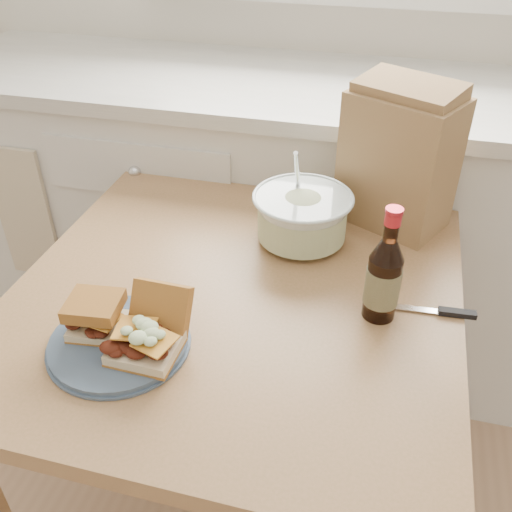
% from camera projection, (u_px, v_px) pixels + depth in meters
% --- Properties ---
extents(cabinet_run, '(2.50, 0.64, 0.94)m').
position_uv_depth(cabinet_run, '(324.00, 223.00, 1.89)').
color(cabinet_run, white).
rests_on(cabinet_run, ground).
extents(dining_table, '(0.90, 0.90, 0.75)m').
position_uv_depth(dining_table, '(236.00, 331.00, 1.22)').
color(dining_table, '#AE7A52').
rests_on(dining_table, ground).
extents(plate, '(0.25, 0.25, 0.02)m').
position_uv_depth(plate, '(119.00, 343.00, 1.02)').
color(plate, '#455870').
rests_on(plate, dining_table).
extents(sandwich_left, '(0.10, 0.10, 0.07)m').
position_uv_depth(sandwich_left, '(96.00, 315.00, 1.02)').
color(sandwich_left, beige).
rests_on(sandwich_left, plate).
extents(sandwich_right, '(0.12, 0.16, 0.10)m').
position_uv_depth(sandwich_right, '(150.00, 330.00, 0.99)').
color(sandwich_right, beige).
rests_on(sandwich_right, plate).
extents(coleslaw_bowl, '(0.22, 0.22, 0.22)m').
position_uv_depth(coleslaw_bowl, '(302.00, 219.00, 1.27)').
color(coleslaw_bowl, silver).
rests_on(coleslaw_bowl, dining_table).
extents(beer_bottle, '(0.07, 0.07, 0.24)m').
position_uv_depth(beer_bottle, '(384.00, 278.00, 1.05)').
color(beer_bottle, black).
rests_on(beer_bottle, dining_table).
extents(knife, '(0.18, 0.03, 0.01)m').
position_uv_depth(knife, '(445.00, 312.00, 1.09)').
color(knife, silver).
rests_on(knife, dining_table).
extents(paper_bag, '(0.28, 0.24, 0.31)m').
position_uv_depth(paper_bag, '(398.00, 162.00, 1.29)').
color(paper_bag, '#A67750').
rests_on(paper_bag, dining_table).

